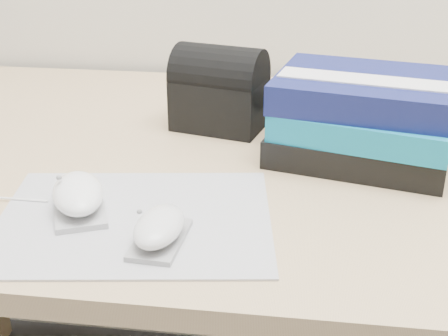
# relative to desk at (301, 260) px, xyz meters

# --- Properties ---
(desk) EXTENTS (1.60, 0.80, 0.73)m
(desk) POSITION_rel_desk_xyz_m (0.00, 0.00, 0.00)
(desk) COLOR tan
(desk) RESTS_ON ground
(mousepad) EXTENTS (0.36, 0.30, 0.00)m
(mousepad) POSITION_rel_desk_xyz_m (-0.21, -0.30, 0.24)
(mousepad) COLOR gray
(mousepad) RESTS_ON desk
(mouse_rear) EXTENTS (0.10, 0.13, 0.05)m
(mouse_rear) POSITION_rel_desk_xyz_m (-0.28, -0.29, 0.26)
(mouse_rear) COLOR #A4A4A6
(mouse_rear) RESTS_ON mousepad
(mouse_front) EXTENTS (0.06, 0.10, 0.04)m
(mouse_front) POSITION_rel_desk_xyz_m (-0.17, -0.35, 0.25)
(mouse_front) COLOR gray
(mouse_front) RESTS_ON mousepad
(book_stack) EXTENTS (0.30, 0.26, 0.13)m
(book_stack) POSITION_rel_desk_xyz_m (0.08, -0.06, 0.30)
(book_stack) COLOR black
(book_stack) RESTS_ON desk
(pouch) EXTENTS (0.16, 0.13, 0.14)m
(pouch) POSITION_rel_desk_xyz_m (-0.15, 0.03, 0.30)
(pouch) COLOR black
(pouch) RESTS_ON desk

